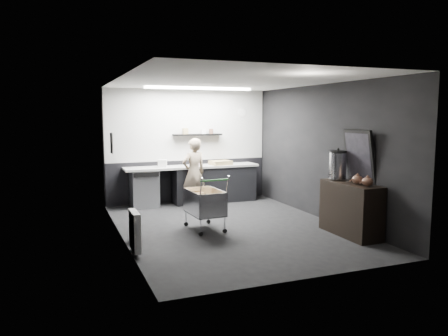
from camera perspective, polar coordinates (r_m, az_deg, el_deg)
name	(u,v)px	position (r m, az deg, el deg)	size (l,w,h in m)	color
floor	(231,227)	(8.26, 0.89, -7.74)	(5.50, 5.50, 0.00)	black
ceiling	(231,81)	(8.01, 0.93, 11.29)	(5.50, 5.50, 0.00)	white
wall_back	(188,146)	(10.61, -4.72, 2.91)	(5.50, 5.50, 0.00)	black
wall_front	(314,175)	(5.59, 11.62, -0.87)	(5.50, 5.50, 0.00)	black
wall_left	(120,160)	(7.50, -13.39, 1.06)	(5.50, 5.50, 0.00)	black
wall_right	(323,152)	(8.97, 12.84, 2.02)	(5.50, 5.50, 0.00)	black
kitchen_wall_panel	(188,125)	(10.57, -4.71, 5.61)	(3.95, 0.02, 1.70)	#BBBBB6
dado_panel	(189,181)	(10.68, -4.64, -1.64)	(3.95, 0.02, 1.00)	black
floating_shelf	(197,135)	(10.53, -3.48, 4.37)	(1.20, 0.22, 0.04)	black
wall_clock	(242,113)	(11.04, 2.32, 7.25)	(0.20, 0.20, 0.03)	white
poster	(112,143)	(8.77, -14.48, 3.17)	(0.02, 0.30, 0.40)	silver
poster_red_band	(112,139)	(8.77, -14.46, 3.63)	(0.01, 0.22, 0.10)	red
radiator	(135,231)	(6.81, -11.58, -8.05)	(0.10, 0.50, 0.60)	white
ceiling_strip	(199,88)	(9.74, -3.26, 10.34)	(2.40, 0.20, 0.04)	white
prep_counter	(198,184)	(10.44, -3.44, -2.08)	(3.20, 0.61, 0.90)	black
person	(194,173)	(9.89, -3.96, -0.66)	(0.57, 0.38, 1.57)	beige
shopping_cart	(204,204)	(8.00, -2.57, -4.74)	(0.59, 0.93, 1.00)	silver
sideboard	(350,202)	(7.96, 16.16, -4.27)	(0.53, 1.23, 1.84)	black
fire_extinguisher	(133,227)	(7.52, -11.79, -7.56)	(0.14, 0.14, 0.47)	red
cardboard_box	(220,163)	(10.51, -0.46, 0.70)	(0.48, 0.37, 0.10)	#978150
pink_tub	(198,162)	(10.37, -3.36, 0.85)	(0.18, 0.18, 0.18)	beige
white_container	(162,164)	(10.09, -8.04, 0.59)	(0.19, 0.15, 0.17)	white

